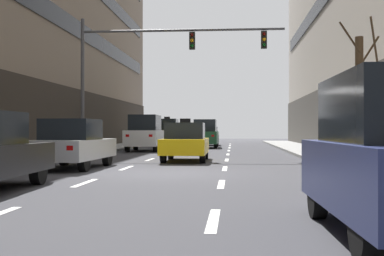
# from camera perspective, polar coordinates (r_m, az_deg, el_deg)

# --- Properties ---
(ground_plane) EXTENTS (120.00, 120.00, 0.00)m
(ground_plane) POSITION_cam_1_polar(r_m,az_deg,el_deg) (15.72, -2.69, -5.03)
(ground_plane) COLOR #38383D
(lane_stripe_l1_s3) EXTENTS (0.16, 2.00, 0.01)m
(lane_stripe_l1_s3) POSITION_cam_1_polar(r_m,az_deg,el_deg) (13.14, -11.77, -5.97)
(lane_stripe_l1_s3) COLOR silver
(lane_stripe_l1_s3) RESTS_ON ground
(lane_stripe_l1_s4) EXTENTS (0.16, 2.00, 0.01)m
(lane_stripe_l1_s4) POSITION_cam_1_polar(r_m,az_deg,el_deg) (17.97, -7.26, -4.41)
(lane_stripe_l1_s4) COLOR silver
(lane_stripe_l1_s4) RESTS_ON ground
(lane_stripe_l1_s5) EXTENTS (0.16, 2.00, 0.01)m
(lane_stripe_l1_s5) POSITION_cam_1_polar(r_m,az_deg,el_deg) (22.88, -4.67, -3.50)
(lane_stripe_l1_s5) COLOR silver
(lane_stripe_l1_s5) RESTS_ON ground
(lane_stripe_l1_s6) EXTENTS (0.16, 2.00, 0.01)m
(lane_stripe_l1_s6) POSITION_cam_1_polar(r_m,az_deg,el_deg) (27.82, -3.01, -2.91)
(lane_stripe_l1_s6) COLOR silver
(lane_stripe_l1_s6) RESTS_ON ground
(lane_stripe_l1_s7) EXTENTS (0.16, 2.00, 0.01)m
(lane_stripe_l1_s7) POSITION_cam_1_polar(r_m,az_deg,el_deg) (32.78, -1.85, -2.50)
(lane_stripe_l1_s7) COLOR silver
(lane_stripe_l1_s7) RESTS_ON ground
(lane_stripe_l1_s8) EXTENTS (0.16, 2.00, 0.01)m
(lane_stripe_l1_s8) POSITION_cam_1_polar(r_m,az_deg,el_deg) (37.75, -0.99, -2.19)
(lane_stripe_l1_s8) COLOR silver
(lane_stripe_l1_s8) RESTS_ON ground
(lane_stripe_l1_s9) EXTENTS (0.16, 2.00, 0.01)m
(lane_stripe_l1_s9) POSITION_cam_1_polar(r_m,az_deg,el_deg) (42.72, -0.33, -1.96)
(lane_stripe_l1_s9) COLOR silver
(lane_stripe_l1_s9) RESTS_ON ground
(lane_stripe_l1_s10) EXTENTS (0.16, 2.00, 0.01)m
(lane_stripe_l1_s10) POSITION_cam_1_polar(r_m,az_deg,el_deg) (47.70, 0.18, -1.77)
(lane_stripe_l1_s10) COLOR silver
(lane_stripe_l1_s10) RESTS_ON ground
(lane_stripe_l2_s2) EXTENTS (0.16, 2.00, 0.01)m
(lane_stripe_l2_s2) POSITION_cam_1_polar(r_m,az_deg,el_deg) (7.66, 2.37, -10.14)
(lane_stripe_l2_s2) COLOR silver
(lane_stripe_l2_s2) RESTS_ON ground
(lane_stripe_l2_s3) EXTENTS (0.16, 2.00, 0.01)m
(lane_stripe_l2_s3) POSITION_cam_1_polar(r_m,az_deg,el_deg) (12.61, 3.27, -6.21)
(lane_stripe_l2_s3) COLOR silver
(lane_stripe_l2_s3) RESTS_ON ground
(lane_stripe_l2_s4) EXTENTS (0.16, 2.00, 0.01)m
(lane_stripe_l2_s4) POSITION_cam_1_polar(r_m,az_deg,el_deg) (17.59, 3.65, -4.50)
(lane_stripe_l2_s4) COLOR silver
(lane_stripe_l2_s4) RESTS_ON ground
(lane_stripe_l2_s5) EXTENTS (0.16, 2.00, 0.01)m
(lane_stripe_l2_s5) POSITION_cam_1_polar(r_m,az_deg,el_deg) (22.58, 3.87, -3.55)
(lane_stripe_l2_s5) COLOR silver
(lane_stripe_l2_s5) RESTS_ON ground
(lane_stripe_l2_s6) EXTENTS (0.16, 2.00, 0.01)m
(lane_stripe_l2_s6) POSITION_cam_1_polar(r_m,az_deg,el_deg) (27.57, 4.00, -2.94)
(lane_stripe_l2_s6) COLOR silver
(lane_stripe_l2_s6) RESTS_ON ground
(lane_stripe_l2_s7) EXTENTS (0.16, 2.00, 0.01)m
(lane_stripe_l2_s7) POSITION_cam_1_polar(r_m,az_deg,el_deg) (32.57, 4.10, -2.51)
(lane_stripe_l2_s7) COLOR silver
(lane_stripe_l2_s7) RESTS_ON ground
(lane_stripe_l2_s8) EXTENTS (0.16, 2.00, 0.01)m
(lane_stripe_l2_s8) POSITION_cam_1_polar(r_m,az_deg,el_deg) (37.57, 4.17, -2.20)
(lane_stripe_l2_s8) COLOR silver
(lane_stripe_l2_s8) RESTS_ON ground
(lane_stripe_l2_s9) EXTENTS (0.16, 2.00, 0.01)m
(lane_stripe_l2_s9) POSITION_cam_1_polar(r_m,az_deg,el_deg) (42.56, 4.22, -1.96)
(lane_stripe_l2_s9) COLOR silver
(lane_stripe_l2_s9) RESTS_ON ground
(lane_stripe_l2_s10) EXTENTS (0.16, 2.00, 0.01)m
(lane_stripe_l2_s10) POSITION_cam_1_polar(r_m,az_deg,el_deg) (47.56, 4.26, -1.78)
(lane_stripe_l2_s10) COLOR silver
(lane_stripe_l2_s10) RESTS_ON ground
(car_driving_0) EXTENTS (1.79, 4.27, 2.06)m
(car_driving_0) POSITION_cam_1_polar(r_m,az_deg,el_deg) (37.53, 1.50, -0.64)
(car_driving_0) COLOR black
(car_driving_0) RESTS_ON ground
(car_driving_1) EXTENTS (1.98, 4.54, 1.69)m
(car_driving_1) POSITION_cam_1_polar(r_m,az_deg,el_deg) (18.06, -13.07, -1.76)
(car_driving_1) COLOR black
(car_driving_1) RESTS_ON ground
(taxi_driving_2) EXTENTS (2.03, 4.59, 2.38)m
(taxi_driving_2) POSITION_cam_1_polar(r_m,az_deg,el_deg) (41.86, -2.78, -0.50)
(taxi_driving_2) COLOR black
(taxi_driving_2) RESTS_ON ground
(taxi_driving_3) EXTENTS (1.84, 4.33, 1.79)m
(taxi_driving_3) POSITION_cam_1_polar(r_m,az_deg,el_deg) (21.72, -0.72, -1.58)
(taxi_driving_3) COLOR black
(taxi_driving_3) RESTS_ON ground
(car_driving_4) EXTENTS (2.01, 4.64, 2.23)m
(car_driving_4) POSITION_cam_1_polar(r_m,az_deg,el_deg) (31.99, -5.21, -0.57)
(car_driving_4) COLOR black
(car_driving_4) RESTS_ON ground
(car_driving_5) EXTENTS (1.92, 4.28, 1.58)m
(car_driving_5) POSITION_cam_1_polar(r_m,az_deg,el_deg) (43.50, 1.80, -0.91)
(car_driving_5) COLOR black
(car_driving_5) RESTS_ON ground
(traffic_signal_0) EXTENTS (10.03, 0.35, 6.70)m
(traffic_signal_0) POSITION_cam_1_polar(r_m,az_deg,el_deg) (25.57, -4.52, 7.79)
(traffic_signal_0) COLOR #4C4C51
(traffic_signal_0) RESTS_ON sidewalk_left
(street_tree_0) EXTENTS (1.37, 1.35, 4.88)m
(street_tree_0) POSITION_cam_1_polar(r_m,az_deg,el_deg) (18.22, 18.07, 3.26)
(street_tree_0) COLOR #4C3823
(street_tree_0) RESTS_ON sidewalk_right
(pedestrian_0) EXTENTS (0.29, 0.51, 1.55)m
(pedestrian_0) POSITION_cam_1_polar(r_m,az_deg,el_deg) (22.78, 15.49, -0.93)
(pedestrian_0) COLOR brown
(pedestrian_0) RESTS_ON sidewalk_right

